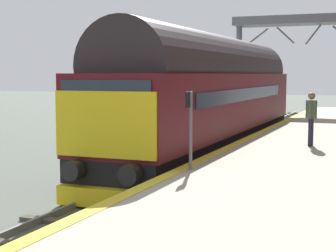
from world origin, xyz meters
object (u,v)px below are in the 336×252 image
at_px(diesel_locomotive, 212,93).
at_px(waiting_passenger, 311,114).
at_px(signal_post_mid, 168,81).
at_px(signal_post_far, 221,86).
at_px(platform_number_sign, 190,117).

bearing_deg(diesel_locomotive, waiting_passenger, -34.35).
height_order(diesel_locomotive, waiting_passenger, diesel_locomotive).
height_order(signal_post_mid, signal_post_far, signal_post_mid).
distance_m(signal_post_far, waiting_passenger, 11.79).
bearing_deg(waiting_passenger, signal_post_far, 31.50).
bearing_deg(signal_post_mid, platform_number_sign, -64.76).
relative_size(signal_post_mid, platform_number_sign, 2.64).
height_order(signal_post_far, platform_number_sign, signal_post_far).
xyz_separation_m(diesel_locomotive, waiting_passenger, (4.01, -2.74, -0.49)).
bearing_deg(signal_post_far, platform_number_sign, -76.32).
relative_size(signal_post_mid, waiting_passenger, 2.89).
bearing_deg(platform_number_sign, waiting_passenger, 68.26).
distance_m(signal_post_mid, waiting_passenger, 6.53).
bearing_deg(platform_number_sign, signal_post_far, 103.68).
relative_size(platform_number_sign, waiting_passenger, 1.09).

